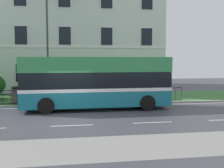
{
  "coord_description": "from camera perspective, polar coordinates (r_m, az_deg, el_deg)",
  "views": [
    {
      "loc": [
        -0.35,
        -15.65,
        3.2
      ],
      "look_at": [
        3.03,
        4.77,
        1.38
      ],
      "focal_mm": 46.92,
      "sensor_mm": 36.0,
      "label": 1
    }
  ],
  "objects": [
    {
      "name": "ground_plane",
      "position": [
        17.17,
        -8.1,
        -5.81
      ],
      "size": [
        60.0,
        56.0,
        0.18
      ],
      "color": "#44424B"
    },
    {
      "name": "georgian_townhouse",
      "position": [
        32.09,
        -9.26,
        11.1
      ],
      "size": [
        19.09,
        11.06,
        12.94
      ],
      "color": "silver",
      "rests_on": "ground_plane"
    },
    {
      "name": "iron_verge_railing",
      "position": [
        20.22,
        -8.91,
        -2.36
      ],
      "size": [
        16.61,
        0.04,
        0.97
      ],
      "color": "black",
      "rests_on": "ground_plane"
    },
    {
      "name": "single_decker_bus",
      "position": [
        18.37,
        -3.15,
        0.4
      ],
      "size": [
        9.26,
        2.72,
        3.28
      ],
      "rotation": [
        0.0,
        0.0,
        0.02
      ],
      "color": "#186E80",
      "rests_on": "ground_plane"
    },
    {
      "name": "street_lamp_post",
      "position": [
        21.16,
        -12.48,
        8.29
      ],
      "size": [
        0.36,
        0.24,
        7.64
      ],
      "color": "#333338",
      "rests_on": "ground_plane"
    },
    {
      "name": "litter_bin",
      "position": [
        20.91,
        -18.27,
        -2.03
      ],
      "size": [
        0.56,
        0.56,
        1.2
      ],
      "color": "#4C4742",
      "rests_on": "ground_plane"
    }
  ]
}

